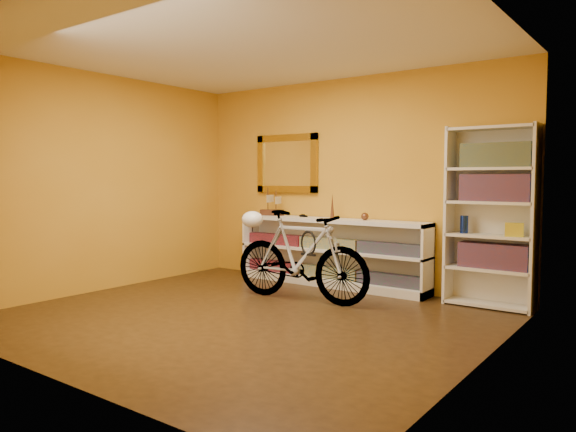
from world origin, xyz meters
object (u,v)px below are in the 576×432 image
Objects in this scene: console_unit at (330,252)px; bookcase at (490,217)px; bicycle at (300,256)px; helmet at (252,219)px.

bookcase is at bearing 0.74° from console_unit.
bookcase reaches higher than bicycle.
helmet is at bearing 90.00° from bicycle.
console_unit is at bearing 64.82° from helmet.
helmet is at bearing -157.55° from bookcase.
console_unit is 1.37× the size of bookcase.
bicycle is 6.71× the size of helmet.
bicycle is at bearing -78.18° from console_unit.
bicycle is at bearing 4.23° from helmet.
bookcase is 2.04m from bicycle.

